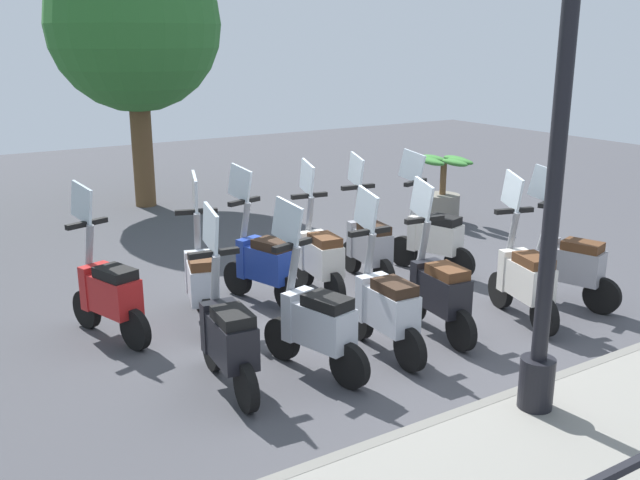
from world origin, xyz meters
TOP-DOWN VIEW (x-y plane):
  - ground_plane at (0.00, 0.00)m, footprint 28.00×28.00m
  - promenade_walkway at (-3.15, 0.00)m, footprint 2.20×20.00m
  - lamp_post_near at (-2.40, 0.20)m, footprint 0.26×0.90m
  - tree_distant at (6.46, 0.21)m, footprint 2.89×2.89m
  - potted_palm at (2.77, -3.46)m, footprint 1.06×0.66m
  - scooter_near_0 at (-0.81, -2.08)m, footprint 1.20×0.55m
  - scooter_near_1 at (-0.89, -1.31)m, footprint 1.21×0.53m
  - scooter_near_2 at (-0.69, -0.31)m, footprint 1.23×0.44m
  - scooter_near_3 at (-0.77, 0.40)m, footprint 1.23×0.44m
  - scooter_near_4 at (-0.76, 1.16)m, footprint 1.21×0.52m
  - scooter_near_5 at (-0.63, 1.93)m, footprint 1.23×0.44m
  - scooter_far_0 at (0.85, -1.58)m, footprint 1.20×0.55m
  - scooter_far_1 at (0.99, -0.68)m, footprint 1.23×0.45m
  - scooter_far_2 at (0.89, 0.07)m, footprint 1.23×0.44m
  - scooter_far_3 at (1.03, 0.73)m, footprint 1.20×0.54m
  - scooter_far_4 at (0.86, 1.53)m, footprint 1.20×0.55m
  - scooter_far_5 at (0.97, 2.46)m, footprint 1.20×0.55m

SIDE VIEW (x-z plane):
  - ground_plane at x=0.00m, z-range 0.00..0.00m
  - promenade_walkway at x=-3.15m, z-range 0.00..0.15m
  - potted_palm at x=2.77m, z-range -0.08..0.97m
  - scooter_near_0 at x=-0.81m, z-range -0.29..1.25m
  - scooter_near_1 at x=-0.89m, z-range -0.29..1.25m
  - scooter_near_2 at x=-0.69m, z-range -0.29..1.25m
  - scooter_near_3 at x=-0.77m, z-range -0.29..1.25m
  - scooter_near_4 at x=-0.76m, z-range -0.29..1.25m
  - scooter_near_5 at x=-0.63m, z-range -0.29..1.25m
  - scooter_far_0 at x=0.85m, z-range -0.29..1.25m
  - scooter_far_1 at x=0.99m, z-range -0.29..1.25m
  - scooter_far_2 at x=0.89m, z-range -0.29..1.25m
  - scooter_far_3 at x=1.03m, z-range -0.29..1.25m
  - scooter_far_4 at x=0.86m, z-range -0.29..1.25m
  - scooter_far_5 at x=0.97m, z-range -0.29..1.25m
  - lamp_post_near at x=-2.40m, z-range -0.10..4.59m
  - tree_distant at x=6.46m, z-range 0.80..5.34m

